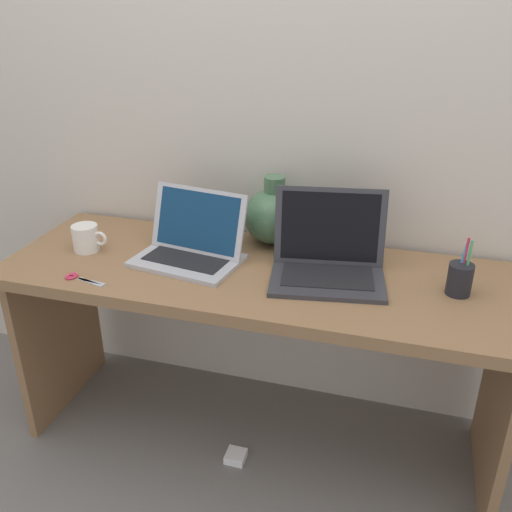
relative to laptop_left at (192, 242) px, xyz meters
The scene contains 10 objects.
ground_plane 0.79m from the laptop_left, ahead, with size 6.00×6.00×0.00m, color slate.
back_wall 0.58m from the laptop_left, 53.21° to the left, with size 4.40×0.04×2.40m, color beige.
desk 0.30m from the laptop_left, ahead, with size 1.68×0.58×0.70m.
laptop_left is the anchor object (origin of this frame).
laptop_right 0.46m from the laptop_left, ahead, with size 0.39×0.31×0.26m.
green_vase 0.31m from the laptop_left, 42.06° to the left, with size 0.22×0.22×0.24m.
coffee_mug 0.38m from the laptop_left, behind, with size 0.13×0.09×0.09m.
pen_cup 0.85m from the laptop_left, ahead, with size 0.07×0.07×0.18m.
scissors 0.38m from the laptop_left, 140.09° to the right, with size 0.15×0.06×0.01m.
power_brick 0.79m from the laptop_left, 40.61° to the right, with size 0.07×0.07×0.03m, color white.
Camera 1 is at (0.45, -1.56, 1.53)m, focal length 39.23 mm.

